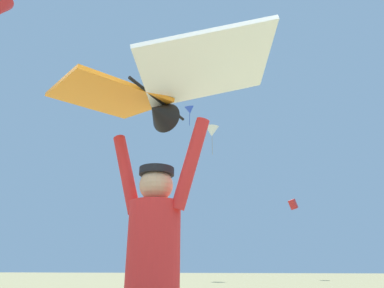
{
  "coord_description": "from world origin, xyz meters",
  "views": [
    {
      "loc": [
        0.46,
        -1.83,
        0.97
      ],
      "look_at": [
        -0.14,
        1.77,
        2.36
      ],
      "focal_mm": 30.38,
      "sensor_mm": 36.0,
      "label": 1
    }
  ],
  "objects_px": {
    "distant_kite_white_low_left": "(212,131)",
    "distant_kite_blue_mid_left": "(190,110)",
    "held_stunt_kite": "(154,91)",
    "distant_kite_red_mid_right": "(293,204)",
    "kite_flyer_person": "(153,273)"
  },
  "relations": [
    {
      "from": "held_stunt_kite",
      "to": "distant_kite_red_mid_right",
      "type": "bearing_deg",
      "value": 80.41
    },
    {
      "from": "distant_kite_white_low_left",
      "to": "distant_kite_blue_mid_left",
      "type": "bearing_deg",
      "value": 105.31
    },
    {
      "from": "distant_kite_red_mid_right",
      "to": "distant_kite_blue_mid_left",
      "type": "bearing_deg",
      "value": 170.48
    },
    {
      "from": "held_stunt_kite",
      "to": "distant_kite_red_mid_right",
      "type": "relative_size",
      "value": 1.71
    },
    {
      "from": "kite_flyer_person",
      "to": "distant_kite_red_mid_right",
      "type": "height_order",
      "value": "distant_kite_red_mid_right"
    },
    {
      "from": "distant_kite_white_low_left",
      "to": "distant_kite_red_mid_right",
      "type": "bearing_deg",
      "value": 64.02
    },
    {
      "from": "distant_kite_blue_mid_left",
      "to": "kite_flyer_person",
      "type": "bearing_deg",
      "value": -80.51
    },
    {
      "from": "held_stunt_kite",
      "to": "distant_kite_blue_mid_left",
      "type": "distance_m",
      "value": 35.63
    },
    {
      "from": "held_stunt_kite",
      "to": "distant_kite_white_low_left",
      "type": "height_order",
      "value": "distant_kite_white_low_left"
    },
    {
      "from": "distant_kite_white_low_left",
      "to": "distant_kite_red_mid_right",
      "type": "relative_size",
      "value": 1.81
    },
    {
      "from": "distant_kite_blue_mid_left",
      "to": "held_stunt_kite",
      "type": "bearing_deg",
      "value": -80.58
    },
    {
      "from": "distant_kite_white_low_left",
      "to": "held_stunt_kite",
      "type": "bearing_deg",
      "value": -85.83
    },
    {
      "from": "distant_kite_red_mid_right",
      "to": "distant_kite_blue_mid_left",
      "type": "relative_size",
      "value": 0.42
    },
    {
      "from": "distant_kite_white_low_left",
      "to": "distant_kite_blue_mid_left",
      "type": "xyz_separation_m",
      "value": [
        -3.98,
        14.55,
        9.08
      ]
    },
    {
      "from": "distant_kite_red_mid_right",
      "to": "held_stunt_kite",
      "type": "bearing_deg",
      "value": -99.59
    }
  ]
}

